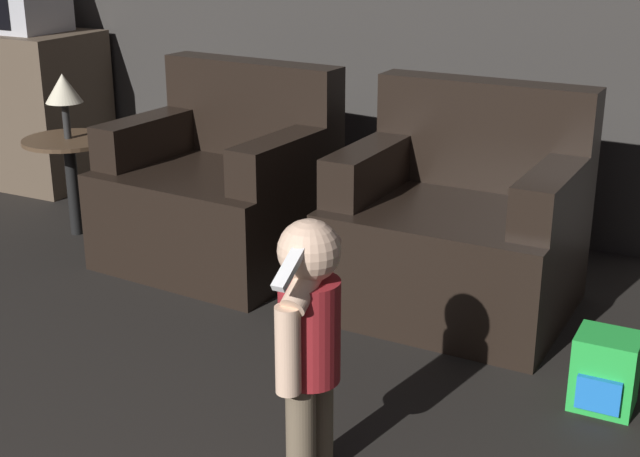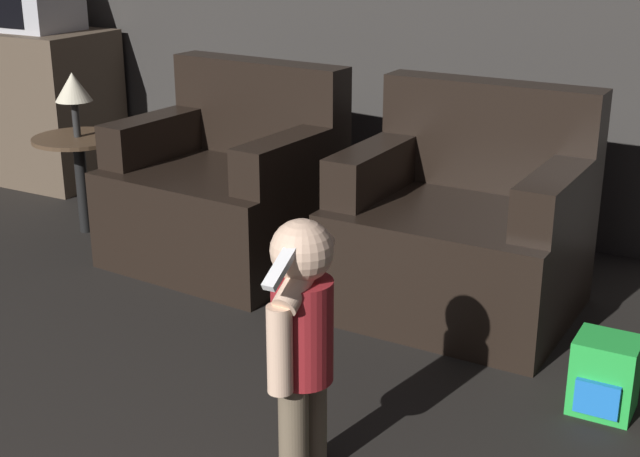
{
  "view_description": "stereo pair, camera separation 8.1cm",
  "coord_description": "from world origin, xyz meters",
  "px_view_note": "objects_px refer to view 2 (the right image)",
  "views": [
    {
      "loc": [
        1.51,
        0.27,
        1.55
      ],
      "look_at": [
        0.17,
        2.87,
        0.51
      ],
      "focal_mm": 50.0,
      "sensor_mm": 36.0,
      "label": 1
    },
    {
      "loc": [
        1.59,
        0.3,
        1.55
      ],
      "look_at": [
        0.17,
        2.87,
        0.51
      ],
      "focal_mm": 50.0,
      "sensor_mm": 36.0,
      "label": 2
    }
  ],
  "objects_px": {
    "toy_backpack": "(605,376)",
    "microwave": "(30,6)",
    "armchair_right": "(462,233)",
    "lamp": "(73,88)",
    "person_toddler": "(301,331)",
    "armchair_left": "(228,192)"
  },
  "relations": [
    {
      "from": "armchair_left",
      "to": "armchair_right",
      "type": "distance_m",
      "value": 1.15
    },
    {
      "from": "armchair_left",
      "to": "microwave",
      "type": "distance_m",
      "value": 1.99
    },
    {
      "from": "toy_backpack",
      "to": "lamp",
      "type": "xyz_separation_m",
      "value": [
        -2.72,
        0.51,
        0.61
      ]
    },
    {
      "from": "toy_backpack",
      "to": "lamp",
      "type": "distance_m",
      "value": 2.83
    },
    {
      "from": "armchair_right",
      "to": "lamp",
      "type": "bearing_deg",
      "value": -177.27
    },
    {
      "from": "lamp",
      "to": "armchair_right",
      "type": "bearing_deg",
      "value": 1.36
    },
    {
      "from": "armchair_right",
      "to": "lamp",
      "type": "xyz_separation_m",
      "value": [
        -2.01,
        -0.05,
        0.42
      ]
    },
    {
      "from": "person_toddler",
      "to": "microwave",
      "type": "bearing_deg",
      "value": -119.16
    },
    {
      "from": "person_toddler",
      "to": "armchair_left",
      "type": "bearing_deg",
      "value": -134.77
    },
    {
      "from": "armchair_right",
      "to": "microwave",
      "type": "xyz_separation_m",
      "value": [
        -2.91,
        0.58,
        0.71
      ]
    },
    {
      "from": "armchair_left",
      "to": "lamp",
      "type": "distance_m",
      "value": 0.96
    },
    {
      "from": "armchair_left",
      "to": "microwave",
      "type": "relative_size",
      "value": 1.9
    },
    {
      "from": "armchair_left",
      "to": "armchair_right",
      "type": "relative_size",
      "value": 1.04
    },
    {
      "from": "person_toddler",
      "to": "lamp",
      "type": "bearing_deg",
      "value": -118.34
    },
    {
      "from": "toy_backpack",
      "to": "armchair_left",
      "type": "bearing_deg",
      "value": 163.38
    },
    {
      "from": "armchair_right",
      "to": "microwave",
      "type": "height_order",
      "value": "microwave"
    },
    {
      "from": "toy_backpack",
      "to": "microwave",
      "type": "relative_size",
      "value": 0.5
    },
    {
      "from": "armchair_left",
      "to": "person_toddler",
      "type": "height_order",
      "value": "armchair_left"
    },
    {
      "from": "toy_backpack",
      "to": "lamp",
      "type": "height_order",
      "value": "lamp"
    },
    {
      "from": "person_toddler",
      "to": "toy_backpack",
      "type": "bearing_deg",
      "value": 143.04
    },
    {
      "from": "lamp",
      "to": "microwave",
      "type": "bearing_deg",
      "value": 144.92
    },
    {
      "from": "microwave",
      "to": "lamp",
      "type": "height_order",
      "value": "microwave"
    }
  ]
}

